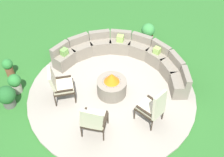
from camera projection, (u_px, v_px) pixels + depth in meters
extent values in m
plane|color=#2D6B28|center=(112.00, 94.00, 7.99)|extent=(24.00, 24.00, 0.00)
cylinder|color=#9E9384|center=(112.00, 93.00, 7.97)|extent=(4.84, 4.84, 0.06)
cylinder|color=gray|center=(112.00, 87.00, 7.78)|extent=(0.84, 0.84, 0.48)
cylinder|color=black|center=(112.00, 82.00, 7.63)|extent=(0.55, 0.55, 0.06)
cone|color=orange|center=(112.00, 78.00, 7.50)|extent=(0.44, 0.44, 0.28)
cube|color=gray|center=(179.00, 86.00, 7.83)|extent=(0.50, 0.71, 0.47)
cube|color=gray|center=(186.00, 77.00, 7.58)|extent=(0.21, 0.69, 0.26)
cube|color=gray|center=(170.00, 70.00, 8.29)|extent=(0.69, 0.80, 0.47)
cube|color=gray|center=(177.00, 60.00, 8.07)|extent=(0.42, 0.69, 0.26)
cube|color=gray|center=(157.00, 58.00, 8.68)|extent=(0.80, 0.80, 0.47)
cube|color=gray|center=(161.00, 47.00, 8.49)|extent=(0.59, 0.60, 0.26)
cube|color=gray|center=(140.00, 50.00, 8.97)|extent=(0.81, 0.70, 0.47)
cube|color=gray|center=(142.00, 38.00, 8.80)|extent=(0.68, 0.44, 0.26)
cube|color=gray|center=(120.00, 46.00, 9.12)|extent=(0.72, 0.52, 0.47)
cube|color=gray|center=(121.00, 34.00, 8.96)|extent=(0.69, 0.23, 0.26)
cube|color=gray|center=(100.00, 46.00, 9.11)|extent=(0.77, 0.60, 0.47)
cube|color=gray|center=(99.00, 35.00, 8.95)|extent=(0.70, 0.32, 0.26)
cube|color=gray|center=(81.00, 51.00, 8.94)|extent=(0.82, 0.75, 0.47)
cube|color=gray|center=(78.00, 39.00, 8.77)|extent=(0.65, 0.51, 0.26)
cube|color=gray|center=(64.00, 59.00, 8.63)|extent=(0.77, 0.81, 0.47)
cube|color=gray|center=(60.00, 49.00, 8.44)|extent=(0.53, 0.64, 0.26)
cube|color=#93B756|center=(157.00, 50.00, 8.42)|extent=(0.26, 0.26, 0.20)
cube|color=#93B756|center=(120.00, 38.00, 8.84)|extent=(0.25, 0.22, 0.21)
cube|color=#70A34C|center=(64.00, 52.00, 8.37)|extent=(0.26, 0.27, 0.20)
cylinder|color=#2D2319|center=(73.00, 84.00, 7.93)|extent=(0.04, 0.04, 0.38)
cylinder|color=#2D2319|center=(75.00, 98.00, 7.55)|extent=(0.04, 0.04, 0.38)
cylinder|color=#2D2319|center=(54.00, 87.00, 7.85)|extent=(0.04, 0.04, 0.38)
cylinder|color=#2D2319|center=(55.00, 101.00, 7.47)|extent=(0.04, 0.04, 0.38)
cube|color=#2D2319|center=(64.00, 87.00, 7.55)|extent=(0.71, 0.71, 0.05)
cube|color=beige|center=(63.00, 86.00, 7.50)|extent=(0.65, 0.65, 0.09)
cube|color=beige|center=(53.00, 80.00, 7.27)|extent=(0.29, 0.59, 0.65)
cube|color=#2D2319|center=(62.00, 77.00, 7.63)|extent=(0.49, 0.17, 0.04)
cube|color=#2D2319|center=(64.00, 91.00, 7.27)|extent=(0.49, 0.17, 0.04)
cylinder|color=#2D2319|center=(87.00, 115.00, 7.14)|extent=(0.04, 0.04, 0.38)
cylinder|color=#2D2319|center=(108.00, 119.00, 7.06)|extent=(0.04, 0.04, 0.38)
cylinder|color=#2D2319|center=(81.00, 132.00, 6.77)|extent=(0.04, 0.04, 0.38)
cylinder|color=#2D2319|center=(103.00, 136.00, 6.70)|extent=(0.04, 0.04, 0.38)
cube|color=#2D2319|center=(95.00, 120.00, 6.77)|extent=(0.68, 0.65, 0.05)
cube|color=beige|center=(94.00, 119.00, 6.72)|extent=(0.62, 0.60, 0.09)
cube|color=beige|center=(91.00, 120.00, 6.36)|extent=(0.61, 0.18, 0.66)
cube|color=#2D2319|center=(84.00, 115.00, 6.71)|extent=(0.12, 0.48, 0.04)
cube|color=#2D2319|center=(105.00, 119.00, 6.63)|extent=(0.12, 0.48, 0.04)
cylinder|color=#2D2319|center=(135.00, 114.00, 7.17)|extent=(0.04, 0.04, 0.38)
cylinder|color=#2D2319|center=(146.00, 103.00, 7.42)|extent=(0.04, 0.04, 0.38)
cylinder|color=#2D2319|center=(152.00, 126.00, 6.90)|extent=(0.04, 0.04, 0.38)
cylinder|color=#2D2319|center=(163.00, 115.00, 7.16)|extent=(0.04, 0.04, 0.38)
cube|color=#2D2319|center=(149.00, 109.00, 7.01)|extent=(0.79, 0.78, 0.05)
cube|color=beige|center=(150.00, 107.00, 6.96)|extent=(0.73, 0.72, 0.09)
cube|color=beige|center=(159.00, 105.00, 6.62)|extent=(0.39, 0.53, 0.75)
cube|color=#2D2319|center=(144.00, 111.00, 6.79)|extent=(0.42, 0.36, 0.04)
cube|color=#2D2319|center=(155.00, 101.00, 7.03)|extent=(0.42, 0.36, 0.04)
cylinder|color=brown|center=(10.00, 71.00, 8.43)|extent=(0.24, 0.24, 0.33)
sphere|color=#2D7A33|center=(7.00, 64.00, 8.22)|extent=(0.32, 0.32, 0.32)
cylinder|color=#A89E8E|center=(17.00, 88.00, 7.97)|extent=(0.28, 0.28, 0.29)
sphere|color=#2D7A33|center=(14.00, 80.00, 7.76)|extent=(0.37, 0.37, 0.37)
cylinder|color=#605B56|center=(9.00, 102.00, 7.62)|extent=(0.34, 0.34, 0.24)
sphere|color=#236028|center=(6.00, 95.00, 7.40)|extent=(0.51, 0.51, 0.51)
sphere|color=yellow|center=(7.00, 93.00, 7.34)|extent=(0.15, 0.15, 0.15)
cylinder|color=brown|center=(147.00, 38.00, 9.65)|extent=(0.39, 0.39, 0.29)
sphere|color=#3D8E42|center=(148.00, 30.00, 9.39)|extent=(0.46, 0.46, 0.46)
sphere|color=#DB337A|center=(150.00, 28.00, 9.32)|extent=(0.18, 0.18, 0.18)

